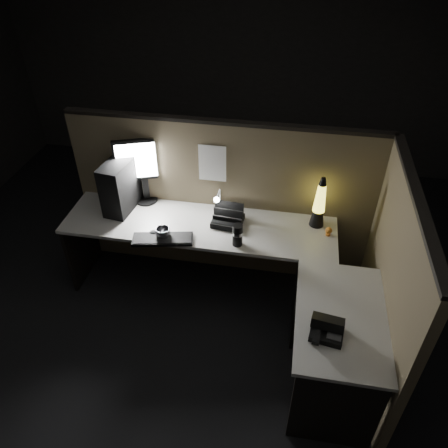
% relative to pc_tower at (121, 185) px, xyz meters
% --- Properties ---
extents(floor, '(6.00, 6.00, 0.00)m').
position_rel_pc_tower_xyz_m(floor, '(0.85, -0.74, -0.96)').
color(floor, black).
rests_on(floor, ground).
extents(room_shell, '(6.00, 6.00, 6.00)m').
position_rel_pc_tower_xyz_m(room_shell, '(0.85, -0.74, 0.66)').
color(room_shell, silver).
rests_on(room_shell, ground).
extents(partition_back, '(2.66, 0.06, 1.50)m').
position_rel_pc_tower_xyz_m(partition_back, '(0.85, 0.19, -0.21)').
color(partition_back, brown).
rests_on(partition_back, ground).
extents(partition_right, '(0.06, 1.66, 1.50)m').
position_rel_pc_tower_xyz_m(partition_right, '(2.18, -0.64, -0.21)').
color(partition_right, brown).
rests_on(partition_right, ground).
extents(desk, '(2.60, 1.60, 0.73)m').
position_rel_pc_tower_xyz_m(desk, '(1.03, -0.49, -0.38)').
color(desk, '#A7A69E').
rests_on(desk, ground).
extents(pc_tower, '(0.25, 0.45, 0.45)m').
position_rel_pc_tower_xyz_m(pc_tower, '(0.00, 0.00, 0.00)').
color(pc_tower, black).
rests_on(pc_tower, desk).
extents(monitor, '(0.45, 0.22, 0.60)m').
position_rel_pc_tower_xyz_m(monitor, '(0.16, 0.14, 0.14)').
color(monitor, black).
rests_on(monitor, desk).
extents(keyboard, '(0.50, 0.25, 0.02)m').
position_rel_pc_tower_xyz_m(keyboard, '(0.47, -0.40, -0.22)').
color(keyboard, black).
rests_on(keyboard, desk).
extents(mouse, '(0.12, 0.11, 0.04)m').
position_rel_pc_tower_xyz_m(mouse, '(0.38, -0.34, -0.21)').
color(mouse, black).
rests_on(mouse, desk).
extents(clip_lamp, '(0.05, 0.20, 0.25)m').
position_rel_pc_tower_xyz_m(clip_lamp, '(0.85, -0.01, -0.08)').
color(clip_lamp, white).
rests_on(clip_lamp, desk).
extents(organizer, '(0.27, 0.24, 0.19)m').
position_rel_pc_tower_xyz_m(organizer, '(0.94, -0.08, -0.18)').
color(organizer, black).
rests_on(organizer, desk).
extents(lava_lamp, '(0.12, 0.12, 0.46)m').
position_rel_pc_tower_xyz_m(lava_lamp, '(1.68, 0.03, -0.04)').
color(lava_lamp, black).
rests_on(lava_lamp, desk).
extents(travel_mug, '(0.08, 0.08, 0.19)m').
position_rel_pc_tower_xyz_m(travel_mug, '(1.06, -0.34, -0.13)').
color(travel_mug, black).
rests_on(travel_mug, desk).
extents(steel_mug, '(0.13, 0.13, 0.10)m').
position_rel_pc_tower_xyz_m(steel_mug, '(0.46, -0.37, -0.18)').
color(steel_mug, '#B1B2B9').
rests_on(steel_mug, desk).
extents(figurine, '(0.06, 0.06, 0.06)m').
position_rel_pc_tower_xyz_m(figurine, '(1.77, -0.10, -0.18)').
color(figurine, orange).
rests_on(figurine, desk).
extents(pinned_paper, '(0.23, 0.00, 0.33)m').
position_rel_pc_tower_xyz_m(pinned_paper, '(0.77, 0.16, 0.20)').
color(pinned_paper, white).
rests_on(pinned_paper, partition_back).
extents(desk_phone, '(0.23, 0.23, 0.12)m').
position_rel_pc_tower_xyz_m(desk_phone, '(1.75, -1.11, -0.18)').
color(desk_phone, black).
rests_on(desk_phone, desk).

